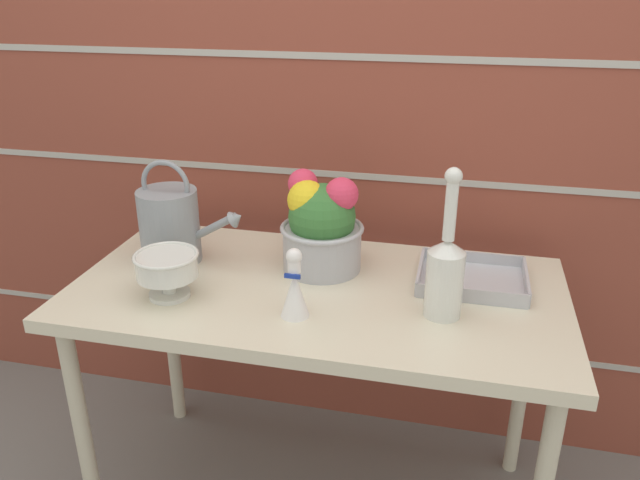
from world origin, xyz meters
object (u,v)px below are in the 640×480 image
(figurine_vase, at_px, (295,289))
(wire_tray, at_px, (472,279))
(crystal_pedestal_bowl, at_px, (167,268))
(watering_can, at_px, (171,224))
(flower_planter, at_px, (321,226))
(glass_decanter, at_px, (445,270))

(figurine_vase, xyz_separation_m, wire_tray, (0.42, 0.28, -0.06))
(crystal_pedestal_bowl, xyz_separation_m, figurine_vase, (0.34, -0.02, -0.01))
(watering_can, xyz_separation_m, flower_planter, (0.43, 0.05, 0.02))
(glass_decanter, height_order, figurine_vase, glass_decanter)
(watering_can, height_order, glass_decanter, glass_decanter)
(watering_can, distance_m, glass_decanter, 0.78)
(glass_decanter, xyz_separation_m, wire_tray, (0.07, 0.19, -0.11))
(wire_tray, bearing_deg, watering_can, -176.67)
(flower_planter, xyz_separation_m, figurine_vase, (-0.00, -0.27, -0.06))
(glass_decanter, distance_m, wire_tray, 0.23)
(crystal_pedestal_bowl, relative_size, wire_tray, 0.58)
(flower_planter, relative_size, figurine_vase, 1.56)
(flower_planter, bearing_deg, figurine_vase, -90.20)
(crystal_pedestal_bowl, xyz_separation_m, glass_decanter, (0.69, 0.06, 0.04))
(watering_can, distance_m, figurine_vase, 0.48)
(flower_planter, relative_size, glass_decanter, 0.74)
(figurine_vase, bearing_deg, wire_tray, 33.59)
(watering_can, bearing_deg, glass_decanter, -10.45)
(glass_decanter, relative_size, figurine_vase, 2.10)
(crystal_pedestal_bowl, height_order, flower_planter, flower_planter)
(watering_can, relative_size, crystal_pedestal_bowl, 1.90)
(crystal_pedestal_bowl, distance_m, glass_decanter, 0.69)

